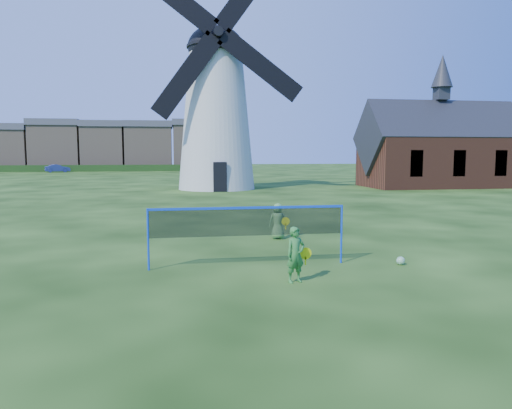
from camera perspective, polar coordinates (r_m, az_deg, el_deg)
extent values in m
plane|color=black|center=(13.13, -0.51, -6.77)|extent=(220.00, 220.00, 0.00)
ellipsoid|color=black|center=(40.17, -4.73, 17.80)|extent=(4.36, 4.36, 3.27)
cylinder|color=black|center=(40.17, -4.73, 17.80)|extent=(4.52, 4.52, 0.18)
cube|color=black|center=(36.41, -4.21, 3.22)|extent=(1.01, 0.12, 2.22)
cube|color=black|center=(37.04, -4.34, 9.35)|extent=(0.71, 0.12, 0.91)
cube|color=black|center=(37.84, -4.45, 14.19)|extent=(0.60, 0.12, 0.81)
cylinder|color=black|center=(38.24, -4.46, 19.33)|extent=(0.71, 1.21, 0.71)
cylinder|color=black|center=(42.82, -5.03, 18.30)|extent=(2.22, 0.12, 2.22)
cylinder|color=black|center=(42.33, -4.98, 18.45)|extent=(0.14, 1.81, 0.14)
cube|color=black|center=(37.26, -8.07, 14.68)|extent=(5.32, 0.10, 6.52)
cube|color=black|center=(37.94, 0.57, 15.87)|extent=(6.52, 0.10, 5.32)
cube|color=brown|center=(44.59, 20.52, 4.61)|extent=(12.43, 6.22, 4.14)
cube|color=#2D3035|center=(44.60, 20.62, 7.27)|extent=(13.05, 6.33, 6.33)
cube|color=#2D3035|center=(44.85, 20.80, 11.98)|extent=(1.04, 1.04, 1.04)
cone|color=#2D3035|center=(45.09, 20.89, 14.33)|extent=(1.76, 1.76, 2.69)
cube|color=black|center=(40.17, 18.19, 4.57)|extent=(1.04, 0.10, 2.07)
cube|color=black|center=(41.97, 22.60, 4.46)|extent=(1.04, 0.10, 2.07)
cube|color=black|center=(43.99, 26.62, 4.34)|extent=(1.04, 0.10, 2.07)
cylinder|color=blue|center=(12.43, -12.46, -4.00)|extent=(0.05, 0.05, 1.55)
cylinder|color=blue|center=(13.14, 9.92, -3.41)|extent=(0.05, 0.05, 1.55)
cube|color=black|center=(12.48, -0.95, -2.07)|extent=(5.00, 0.02, 0.70)
cube|color=blue|center=(12.44, -0.96, -0.38)|extent=(5.00, 0.02, 0.06)
imported|color=#338135|center=(11.08, 4.62, -5.86)|extent=(0.53, 0.44, 1.26)
cylinder|color=#E5F00C|center=(11.32, 5.78, -5.69)|extent=(0.28, 0.02, 0.28)
cube|color=#E5F00C|center=(11.35, 5.77, -6.53)|extent=(0.03, 0.02, 0.20)
imported|color=#5C9C4B|center=(16.58, 2.56, -1.94)|extent=(0.65, 0.49, 1.22)
cylinder|color=#E5F00C|center=(16.41, 3.47, -1.98)|extent=(0.28, 0.02, 0.28)
cube|color=#E5F00C|center=(16.44, 3.47, -2.56)|extent=(0.03, 0.02, 0.20)
sphere|color=green|center=(13.38, 16.49, -6.30)|extent=(0.22, 0.22, 0.22)
cube|color=#9F846A|center=(88.55, -26.61, 5.63)|extent=(6.22, 8.00, 6.39)
cube|color=#4C4C54|center=(88.63, -26.73, 8.01)|extent=(6.52, 8.40, 1.00)
cube|color=#9F846A|center=(86.72, -22.07, 6.08)|extent=(7.52, 8.00, 7.15)
cube|color=#4C4C54|center=(86.84, -22.18, 8.77)|extent=(7.82, 8.40, 1.00)
cube|color=#9F846A|center=(85.43, -17.24, 6.20)|extent=(6.52, 8.00, 6.99)
cube|color=#4C4C54|center=(85.55, -17.33, 8.88)|extent=(6.82, 8.40, 1.00)
cube|color=#9F846A|center=(84.76, -12.33, 6.35)|extent=(7.44, 8.00, 7.03)
cube|color=#4C4C54|center=(84.88, -12.39, 9.06)|extent=(7.74, 8.40, 1.00)
cube|color=#9F846A|center=(84.70, -7.45, 6.54)|extent=(6.31, 8.00, 7.34)
cube|color=#4C4C54|center=(84.84, -7.49, 9.36)|extent=(6.61, 8.40, 1.00)
cube|color=#193814|center=(81.19, -23.74, 3.87)|extent=(62.00, 0.80, 1.00)
imported|color=navy|center=(78.30, -22.12, 3.92)|extent=(3.70, 2.26, 1.15)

